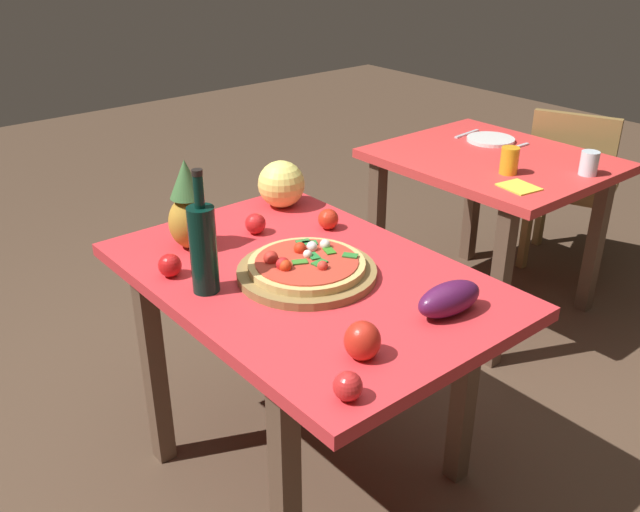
{
  "coord_description": "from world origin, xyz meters",
  "views": [
    {
      "loc": [
        1.42,
        -1.13,
        1.69
      ],
      "look_at": [
        0.02,
        0.04,
        0.79
      ],
      "focal_mm": 39.0,
      "sensor_mm": 36.0,
      "label": 1
    }
  ],
  "objects_px": {
    "pizza": "(305,264)",
    "napkin_folded": "(519,187)",
    "tomato_at_corner": "(348,386)",
    "dinner_plate": "(491,139)",
    "dining_chair": "(571,181)",
    "pineapple_left": "(188,209)",
    "background_table": "(491,180)",
    "wine_bottle": "(203,247)",
    "eggplant": "(449,299)",
    "drinking_glass_water": "(589,163)",
    "tomato_beside_pepper": "(328,219)",
    "drinking_glass_juice": "(509,161)",
    "melon": "(281,184)",
    "pizza_board": "(307,272)",
    "display_table": "(306,302)",
    "knife_utensil": "(516,147)",
    "tomato_near_board": "(255,224)",
    "bell_pepper": "(362,341)",
    "fork_utensil": "(467,134)",
    "tomato_by_bottle": "(170,265)"
  },
  "relations": [
    {
      "from": "pineapple_left",
      "to": "eggplant",
      "type": "xyz_separation_m",
      "value": [
        0.8,
        0.31,
        -0.08
      ]
    },
    {
      "from": "dining_chair",
      "to": "pineapple_left",
      "type": "bearing_deg",
      "value": 67.57
    },
    {
      "from": "tomato_near_board",
      "to": "napkin_folded",
      "type": "relative_size",
      "value": 0.49
    },
    {
      "from": "dining_chair",
      "to": "pizza",
      "type": "bearing_deg",
      "value": 78.69
    },
    {
      "from": "eggplant",
      "to": "drinking_glass_water",
      "type": "relative_size",
      "value": 2.06
    },
    {
      "from": "tomato_beside_pepper",
      "to": "tomato_by_bottle",
      "type": "relative_size",
      "value": 1.01
    },
    {
      "from": "wine_bottle",
      "to": "napkin_folded",
      "type": "height_order",
      "value": "wine_bottle"
    },
    {
      "from": "eggplant",
      "to": "drinking_glass_water",
      "type": "bearing_deg",
      "value": 105.9
    },
    {
      "from": "display_table",
      "to": "wine_bottle",
      "type": "bearing_deg",
      "value": -108.99
    },
    {
      "from": "eggplant",
      "to": "knife_utensil",
      "type": "distance_m",
      "value": 1.55
    },
    {
      "from": "tomato_at_corner",
      "to": "napkin_folded",
      "type": "bearing_deg",
      "value": 111.65
    },
    {
      "from": "melon",
      "to": "bell_pepper",
      "type": "height_order",
      "value": "melon"
    },
    {
      "from": "pizza_board",
      "to": "eggplant",
      "type": "height_order",
      "value": "eggplant"
    },
    {
      "from": "display_table",
      "to": "background_table",
      "type": "distance_m",
      "value": 1.36
    },
    {
      "from": "fork_utensil",
      "to": "pizza",
      "type": "bearing_deg",
      "value": -71.77
    },
    {
      "from": "dining_chair",
      "to": "eggplant",
      "type": "distance_m",
      "value": 1.97
    },
    {
      "from": "background_table",
      "to": "tomato_beside_pepper",
      "type": "bearing_deg",
      "value": -83.01
    },
    {
      "from": "pizza_board",
      "to": "background_table",
      "type": "bearing_deg",
      "value": 104.79
    },
    {
      "from": "pineapple_left",
      "to": "tomato_near_board",
      "type": "relative_size",
      "value": 4.19
    },
    {
      "from": "napkin_folded",
      "to": "pizza_board",
      "type": "bearing_deg",
      "value": -87.64
    },
    {
      "from": "dining_chair",
      "to": "tomato_near_board",
      "type": "distance_m",
      "value": 1.93
    },
    {
      "from": "pizza",
      "to": "napkin_folded",
      "type": "bearing_deg",
      "value": 92.18
    },
    {
      "from": "bell_pepper",
      "to": "tomato_at_corner",
      "type": "xyz_separation_m",
      "value": [
        0.1,
        -0.13,
        -0.01
      ]
    },
    {
      "from": "tomato_beside_pepper",
      "to": "wine_bottle",
      "type": "bearing_deg",
      "value": -78.78
    },
    {
      "from": "melon",
      "to": "drinking_glass_water",
      "type": "height_order",
      "value": "melon"
    },
    {
      "from": "bell_pepper",
      "to": "tomato_beside_pepper",
      "type": "distance_m",
      "value": 0.76
    },
    {
      "from": "pizza",
      "to": "napkin_folded",
      "type": "distance_m",
      "value": 1.09
    },
    {
      "from": "tomato_near_board",
      "to": "drinking_glass_water",
      "type": "relative_size",
      "value": 0.71
    },
    {
      "from": "display_table",
      "to": "melon",
      "type": "distance_m",
      "value": 0.56
    },
    {
      "from": "pizza",
      "to": "melon",
      "type": "height_order",
      "value": "melon"
    },
    {
      "from": "pizza_board",
      "to": "tomato_near_board",
      "type": "bearing_deg",
      "value": 170.05
    },
    {
      "from": "knife_utensil",
      "to": "bell_pepper",
      "type": "bearing_deg",
      "value": -63.87
    },
    {
      "from": "tomato_beside_pepper",
      "to": "drinking_glass_juice",
      "type": "xyz_separation_m",
      "value": [
        0.05,
        0.92,
        0.02
      ]
    },
    {
      "from": "pineapple_left",
      "to": "tomato_at_corner",
      "type": "distance_m",
      "value": 0.91
    },
    {
      "from": "pizza_board",
      "to": "wine_bottle",
      "type": "xyz_separation_m",
      "value": [
        -0.11,
        -0.27,
        0.12
      ]
    },
    {
      "from": "pizza",
      "to": "tomato_beside_pepper",
      "type": "relative_size",
      "value": 4.94
    },
    {
      "from": "display_table",
      "to": "knife_utensil",
      "type": "height_order",
      "value": "knife_utensil"
    },
    {
      "from": "tomato_beside_pepper",
      "to": "dining_chair",
      "type": "bearing_deg",
      "value": 93.53
    },
    {
      "from": "pineapple_left",
      "to": "knife_utensil",
      "type": "bearing_deg",
      "value": 88.89
    },
    {
      "from": "tomato_near_board",
      "to": "drinking_glass_water",
      "type": "xyz_separation_m",
      "value": [
        0.39,
        1.37,
        0.01
      ]
    },
    {
      "from": "background_table",
      "to": "tomato_near_board",
      "type": "xyz_separation_m",
      "value": [
        0.01,
        -1.27,
        0.15
      ]
    },
    {
      "from": "melon",
      "to": "tomato_by_bottle",
      "type": "height_order",
      "value": "melon"
    },
    {
      "from": "pineapple_left",
      "to": "knife_utensil",
      "type": "xyz_separation_m",
      "value": [
        0.03,
        1.66,
        -0.13
      ]
    },
    {
      "from": "background_table",
      "to": "eggplant",
      "type": "xyz_separation_m",
      "value": [
        0.76,
        -1.18,
        0.16
      ]
    },
    {
      "from": "dining_chair",
      "to": "pineapple_left",
      "type": "distance_m",
      "value": 2.16
    },
    {
      "from": "tomato_at_corner",
      "to": "dinner_plate",
      "type": "distance_m",
      "value": 2.05
    },
    {
      "from": "background_table",
      "to": "wine_bottle",
      "type": "xyz_separation_m",
      "value": [
        0.24,
        -1.6,
        0.25
      ]
    },
    {
      "from": "napkin_folded",
      "to": "drinking_glass_water",
      "type": "bearing_deg",
      "value": 75.8
    },
    {
      "from": "melon",
      "to": "wine_bottle",
      "type": "bearing_deg",
      "value": -55.76
    },
    {
      "from": "display_table",
      "to": "tomato_at_corner",
      "type": "bearing_deg",
      "value": -29.9
    }
  ]
}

